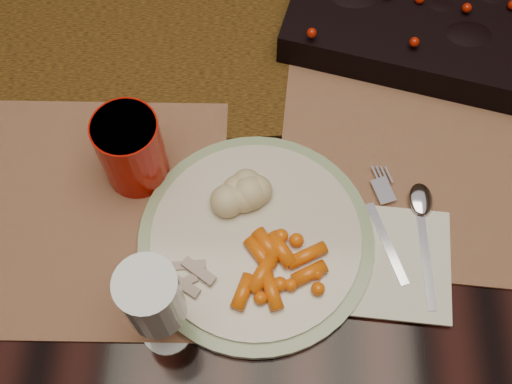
{
  "coord_description": "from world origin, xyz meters",
  "views": [
    {
      "loc": [
        -0.01,
        -0.61,
        1.52
      ],
      "look_at": [
        -0.02,
        -0.26,
        0.8
      ],
      "focal_mm": 45.0,
      "sensor_mm": 36.0,
      "label": 1
    }
  ],
  "objects_px": {
    "dinner_plate": "(256,239)",
    "wine_glass": "(157,309)",
    "mashed_potatoes": "(238,195)",
    "red_cup": "(131,150)",
    "dining_table": "(269,170)",
    "centerpiece": "(413,24)",
    "turkey_shreds": "(194,275)",
    "placemat_main": "(446,167)",
    "baby_carrots": "(278,266)",
    "napkin": "(399,263)"
  },
  "relations": [
    {
      "from": "placemat_main",
      "to": "wine_glass",
      "type": "relative_size",
      "value": 2.5
    },
    {
      "from": "red_cup",
      "to": "wine_glass",
      "type": "bearing_deg",
      "value": -74.99
    },
    {
      "from": "red_cup",
      "to": "wine_glass",
      "type": "distance_m",
      "value": 0.22
    },
    {
      "from": "dining_table",
      "to": "wine_glass",
      "type": "distance_m",
      "value": 0.64
    },
    {
      "from": "mashed_potatoes",
      "to": "turkey_shreds",
      "type": "relative_size",
      "value": 1.11
    },
    {
      "from": "mashed_potatoes",
      "to": "turkey_shreds",
      "type": "xyz_separation_m",
      "value": [
        -0.05,
        -0.1,
        -0.01
      ]
    },
    {
      "from": "mashed_potatoes",
      "to": "red_cup",
      "type": "height_order",
      "value": "red_cup"
    },
    {
      "from": "napkin",
      "to": "placemat_main",
      "type": "bearing_deg",
      "value": 66.47
    },
    {
      "from": "dinner_plate",
      "to": "wine_glass",
      "type": "height_order",
      "value": "wine_glass"
    },
    {
      "from": "centerpiece",
      "to": "red_cup",
      "type": "distance_m",
      "value": 0.45
    },
    {
      "from": "dining_table",
      "to": "red_cup",
      "type": "distance_m",
      "value": 0.52
    },
    {
      "from": "baby_carrots",
      "to": "red_cup",
      "type": "relative_size",
      "value": 1.05
    },
    {
      "from": "dining_table",
      "to": "red_cup",
      "type": "bearing_deg",
      "value": -131.03
    },
    {
      "from": "centerpiece",
      "to": "red_cup",
      "type": "bearing_deg",
      "value": -148.55
    },
    {
      "from": "dining_table",
      "to": "turkey_shreds",
      "type": "xyz_separation_m",
      "value": [
        -0.09,
        -0.36,
        0.4
      ]
    },
    {
      "from": "baby_carrots",
      "to": "mashed_potatoes",
      "type": "xyz_separation_m",
      "value": [
        -0.05,
        0.09,
        0.01
      ]
    },
    {
      "from": "baby_carrots",
      "to": "placemat_main",
      "type": "bearing_deg",
      "value": 34.8
    },
    {
      "from": "mashed_potatoes",
      "to": "placemat_main",
      "type": "bearing_deg",
      "value": 13.65
    },
    {
      "from": "centerpiece",
      "to": "baby_carrots",
      "type": "bearing_deg",
      "value": -117.31
    },
    {
      "from": "wine_glass",
      "to": "napkin",
      "type": "bearing_deg",
      "value": 17.74
    },
    {
      "from": "dining_table",
      "to": "red_cup",
      "type": "height_order",
      "value": "red_cup"
    },
    {
      "from": "dining_table",
      "to": "dinner_plate",
      "type": "distance_m",
      "value": 0.49
    },
    {
      "from": "red_cup",
      "to": "wine_glass",
      "type": "height_order",
      "value": "wine_glass"
    },
    {
      "from": "centerpiece",
      "to": "baby_carrots",
      "type": "relative_size",
      "value": 2.99
    },
    {
      "from": "mashed_potatoes",
      "to": "turkey_shreds",
      "type": "distance_m",
      "value": 0.12
    },
    {
      "from": "centerpiece",
      "to": "turkey_shreds",
      "type": "bearing_deg",
      "value": -127.41
    },
    {
      "from": "red_cup",
      "to": "dining_table",
      "type": "bearing_deg",
      "value": 48.97
    },
    {
      "from": "napkin",
      "to": "wine_glass",
      "type": "bearing_deg",
      "value": -157.72
    },
    {
      "from": "baby_carrots",
      "to": "dinner_plate",
      "type": "bearing_deg",
      "value": 123.15
    },
    {
      "from": "centerpiece",
      "to": "dinner_plate",
      "type": "xyz_separation_m",
      "value": [
        -0.22,
        -0.33,
        -0.03
      ]
    },
    {
      "from": "napkin",
      "to": "dinner_plate",
      "type": "bearing_deg",
      "value": 176.79
    },
    {
      "from": "red_cup",
      "to": "dinner_plate",
      "type": "bearing_deg",
      "value": -31.2
    },
    {
      "from": "baby_carrots",
      "to": "mashed_potatoes",
      "type": "relative_size",
      "value": 1.51
    },
    {
      "from": "placemat_main",
      "to": "napkin",
      "type": "relative_size",
      "value": 3.01
    },
    {
      "from": "dining_table",
      "to": "mashed_potatoes",
      "type": "relative_size",
      "value": 22.4
    },
    {
      "from": "dinner_plate",
      "to": "mashed_potatoes",
      "type": "height_order",
      "value": "mashed_potatoes"
    },
    {
      "from": "dining_table",
      "to": "centerpiece",
      "type": "relative_size",
      "value": 4.96
    },
    {
      "from": "dinner_plate",
      "to": "turkey_shreds",
      "type": "height_order",
      "value": "turkey_shreds"
    },
    {
      "from": "dining_table",
      "to": "placemat_main",
      "type": "distance_m",
      "value": 0.48
    },
    {
      "from": "placemat_main",
      "to": "baby_carrots",
      "type": "distance_m",
      "value": 0.28
    },
    {
      "from": "centerpiece",
      "to": "napkin",
      "type": "relative_size",
      "value": 2.41
    },
    {
      "from": "turkey_shreds",
      "to": "napkin",
      "type": "bearing_deg",
      "value": 6.66
    },
    {
      "from": "centerpiece",
      "to": "wine_glass",
      "type": "bearing_deg",
      "value": -125.99
    },
    {
      "from": "centerpiece",
      "to": "placemat_main",
      "type": "height_order",
      "value": "centerpiece"
    },
    {
      "from": "dinner_plate",
      "to": "napkin",
      "type": "xyz_separation_m",
      "value": [
        0.18,
        -0.02,
        -0.01
      ]
    },
    {
      "from": "placemat_main",
      "to": "dinner_plate",
      "type": "bearing_deg",
      "value": -151.17
    },
    {
      "from": "dining_table",
      "to": "baby_carrots",
      "type": "bearing_deg",
      "value": -88.34
    },
    {
      "from": "baby_carrots",
      "to": "wine_glass",
      "type": "height_order",
      "value": "wine_glass"
    },
    {
      "from": "turkey_shreds",
      "to": "baby_carrots",
      "type": "bearing_deg",
      "value": 6.81
    },
    {
      "from": "dining_table",
      "to": "centerpiece",
      "type": "xyz_separation_m",
      "value": [
        0.2,
        0.03,
        0.41
      ]
    }
  ]
}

